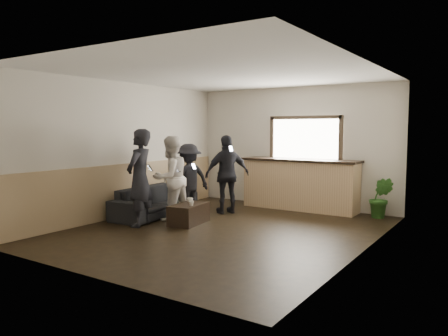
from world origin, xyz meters
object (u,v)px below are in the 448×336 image
Objects in this scene: bar_counter at (300,181)px; coffee_table at (189,214)px; potted_plant at (381,198)px; person_a at (140,178)px; sofa at (155,201)px; person_d at (227,174)px; person_b at (171,178)px; cup_a at (190,200)px; cup_b at (191,204)px; person_c at (189,179)px.

bar_counter reaches higher than coffee_table.
bar_counter is 3.19× the size of potted_plant.
bar_counter is at bearing 134.96° from person_a.
person_d is at bearing -51.53° from sofa.
person_b is (0.11, 0.76, -0.07)m from person_a.
bar_counter is 2.90m from coffee_table.
cup_a is at bearing 109.91° from person_b.
potted_plant is at bearing -65.10° from sofa.
cup_b is (1.26, -0.38, 0.12)m from sofa.
person_a is at bearing -158.45° from sofa.
person_c is (-3.61, -1.74, 0.33)m from potted_plant.
cup_a is 0.14× the size of potted_plant.
person_d is at bearing 146.98° from person_c.
cup_a is 1.21× the size of cup_b.
person_d is at bearing 144.88° from person_a.
bar_counter reaches higher than potted_plant.
bar_counter reaches higher than person_d.
coffee_table is 1.02× the size of potted_plant.
coffee_table is at bearing 34.59° from person_d.
coffee_table is at bearing -114.10° from bar_counter.
person_c is (-0.64, 0.83, 0.56)m from coffee_table.
person_a is at bearing -118.94° from bar_counter.
person_b is at bearing -124.05° from bar_counter.
person_a reaches higher than person_d.
person_d is at bearing -130.96° from bar_counter.
sofa is 1.24× the size of person_b.
person_c reaches higher than sofa.
person_d is (0.04, 1.31, 0.66)m from coffee_table.
person_d reaches higher than cup_b.
sofa is 0.86m from person_c.
person_d is (-2.93, -1.26, 0.43)m from potted_plant.
coffee_table is 0.47× the size of person_a.
person_c is at bearing -163.01° from person_b.
cup_b is at bearing -110.02° from bar_counter.
cup_b is at bearing 61.66° from person_c.
person_a is 2.09m from person_d.
potted_plant is at bearing -1.46° from bar_counter.
potted_plant is at bearing 43.97° from cup_b.
person_c is at bearing -154.26° from potted_plant.
cup_a is 1.21m from person_d.
sofa is at bearing -16.13° from person_c.
coffee_table is 1.47m from person_d.
bar_counter is 2.55m from person_c.
person_a is 1.50m from person_c.
potted_plant is (2.97, 2.57, 0.23)m from coffee_table.
sofa is at bearing -150.22° from potted_plant.
coffee_table is 0.51× the size of person_d.
person_d reaches higher than cup_a.
person_d is at bearing 163.38° from person_b.
bar_counter is at bearing 65.90° from coffee_table.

